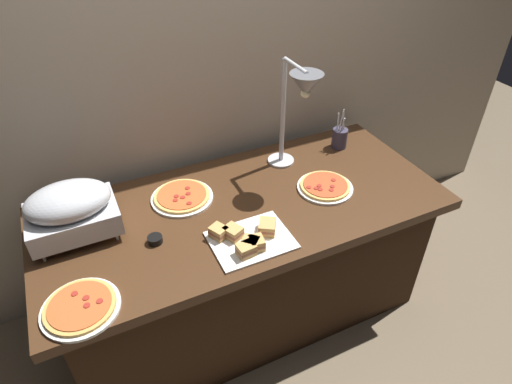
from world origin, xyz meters
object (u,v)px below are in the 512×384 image
(pizza_plate_raised_stand, at_px, (182,197))
(sandwich_platter, at_px, (248,238))
(sauce_cup_near, at_px, (155,239))
(chafing_dish, at_px, (70,209))
(pizza_plate_front, at_px, (325,187))
(heat_lamp, at_px, (301,95))
(utensil_holder, at_px, (340,138))
(pizza_plate_center, at_px, (80,307))

(pizza_plate_raised_stand, distance_m, sandwich_platter, 0.44)
(sandwich_platter, bearing_deg, sauce_cup_near, 154.50)
(chafing_dish, height_order, pizza_plate_front, chafing_dish)
(sauce_cup_near, bearing_deg, heat_lamp, 12.24)
(heat_lamp, bearing_deg, sauce_cup_near, -167.76)
(utensil_holder, bearing_deg, pizza_plate_front, -133.22)
(sauce_cup_near, height_order, utensil_holder, utensil_holder)
(sauce_cup_near, distance_m, utensil_holder, 1.18)
(pizza_plate_center, bearing_deg, pizza_plate_raised_stand, 41.36)
(pizza_plate_center, relative_size, utensil_holder, 1.22)
(pizza_plate_raised_stand, xyz_separation_m, sauce_cup_near, (-0.19, -0.24, 0.00))
(heat_lamp, bearing_deg, pizza_plate_raised_stand, 173.17)
(pizza_plate_raised_stand, height_order, sauce_cup_near, same)
(pizza_plate_front, height_order, pizza_plate_center, same)
(chafing_dish, height_order, sauce_cup_near, chafing_dish)
(utensil_holder, bearing_deg, heat_lamp, -157.83)
(pizza_plate_raised_stand, height_order, sandwich_platter, sandwich_platter)
(pizza_plate_front, bearing_deg, pizza_plate_raised_stand, 161.25)
(chafing_dish, bearing_deg, pizza_plate_raised_stand, 5.82)
(pizza_plate_raised_stand, bearing_deg, sandwich_platter, -68.43)
(utensil_holder, bearing_deg, pizza_plate_raised_stand, -175.20)
(sandwich_platter, bearing_deg, pizza_plate_raised_stand, 111.57)
(heat_lamp, relative_size, pizza_plate_front, 2.09)
(heat_lamp, xyz_separation_m, sauce_cup_near, (-0.77, -0.17, -0.43))
(heat_lamp, relative_size, sauce_cup_near, 9.06)
(heat_lamp, height_order, sauce_cup_near, heat_lamp)
(pizza_plate_center, distance_m, pizza_plate_raised_stand, 0.70)
(pizza_plate_raised_stand, bearing_deg, pizza_plate_center, -138.64)
(chafing_dish, bearing_deg, pizza_plate_front, -8.72)
(chafing_dish, relative_size, pizza_plate_center, 1.29)
(pizza_plate_center, bearing_deg, sauce_cup_near, 34.23)
(chafing_dish, height_order, sandwich_platter, chafing_dish)
(sauce_cup_near, bearing_deg, pizza_plate_front, 0.90)
(pizza_plate_front, bearing_deg, utensil_holder, 46.78)
(chafing_dish, xyz_separation_m, heat_lamp, (1.06, -0.02, 0.30))
(pizza_plate_front, distance_m, pizza_plate_center, 1.21)
(sandwich_platter, bearing_deg, heat_lamp, 38.81)
(pizza_plate_center, bearing_deg, heat_lamp, 19.61)
(sandwich_platter, distance_m, utensil_holder, 0.92)
(pizza_plate_center, bearing_deg, utensil_holder, 20.26)
(heat_lamp, xyz_separation_m, pizza_plate_front, (0.08, -0.15, -0.43))
(heat_lamp, distance_m, sandwich_platter, 0.68)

